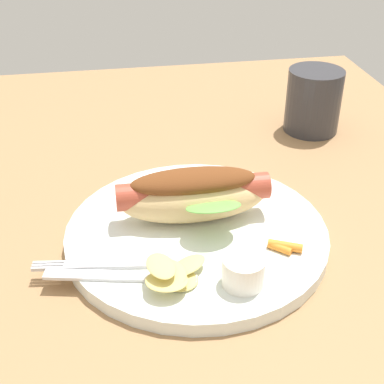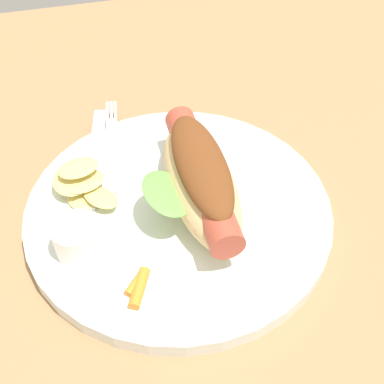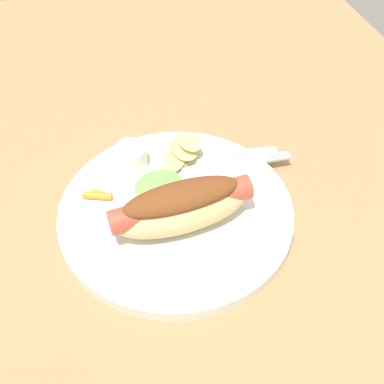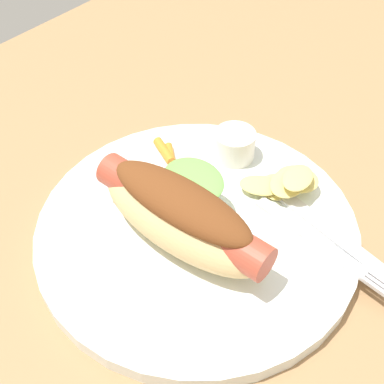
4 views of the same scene
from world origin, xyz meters
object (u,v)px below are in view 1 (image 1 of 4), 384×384
object	(u,v)px
plate	(196,234)
drinking_cup	(313,101)
chips_pile	(172,274)
sauce_ramekin	(243,271)
fork	(109,265)
hot_dog	(194,194)
knife	(120,276)
carrot_garnish	(284,247)

from	to	relation	value
plate	drinking_cup	distance (cm)	34.11
plate	chips_pile	distance (cm)	9.58
sauce_ramekin	fork	world-z (taller)	sauce_ramekin
hot_dog	knife	world-z (taller)	hot_dog
plate	carrot_garnish	bearing A→B (deg)	-122.88
sauce_ramekin	carrot_garnish	bearing A→B (deg)	-52.45
hot_dog	fork	distance (cm)	12.53
carrot_garnish	drinking_cup	size ratio (longest dim) A/B	0.38
knife	chips_pile	size ratio (longest dim) A/B	2.31
knife	carrot_garnish	distance (cm)	17.31
chips_pile	plate	bearing A→B (deg)	-24.83
sauce_ramekin	knife	xyz separation A→B (cm)	(2.84, 11.71, -1.31)
knife	drinking_cup	xyz separation A→B (cm)	(31.95, -31.59, 3.07)
carrot_garnish	drinking_cup	world-z (taller)	drinking_cup
plate	drinking_cup	world-z (taller)	drinking_cup
sauce_ramekin	carrot_garnish	world-z (taller)	sauce_ramekin
carrot_garnish	chips_pile	bearing A→B (deg)	104.14
plate	fork	distance (cm)	11.08
drinking_cup	plate	bearing A→B (deg)	137.90
carrot_garnish	drinking_cup	bearing A→B (deg)	-25.16
fork	drinking_cup	bearing A→B (deg)	-129.65
sauce_ramekin	chips_pile	world-z (taller)	sauce_ramekin
hot_dog	chips_pile	bearing A→B (deg)	69.95
chips_pile	carrot_garnish	bearing A→B (deg)	-75.86
knife	carrot_garnish	size ratio (longest dim) A/B	4.09
plate	knife	xyz separation A→B (cm)	(-6.82, 8.89, 0.98)
sauce_ramekin	fork	bearing A→B (deg)	69.36
plate	fork	xyz separation A→B (cm)	(-4.86, 9.90, 1.00)
fork	drinking_cup	xyz separation A→B (cm)	(30.00, -32.61, 3.05)
carrot_garnish	sauce_ramekin	bearing A→B (deg)	127.55
chips_pile	sauce_ramekin	bearing A→B (deg)	-99.71
fork	chips_pile	distance (cm)	7.06
sauce_ramekin	carrot_garnish	size ratio (longest dim) A/B	1.12
hot_dog	chips_pile	distance (cm)	11.53
plate	drinking_cup	size ratio (longest dim) A/B	3.01
sauce_ramekin	chips_pile	size ratio (longest dim) A/B	0.63
hot_dog	chips_pile	size ratio (longest dim) A/B	2.62
hot_dog	carrot_garnish	world-z (taller)	hot_dog
knife	hot_dog	bearing A→B (deg)	-122.59
chips_pile	drinking_cup	world-z (taller)	drinking_cup
fork	drinking_cup	world-z (taller)	drinking_cup
plate	sauce_ramekin	bearing A→B (deg)	-163.70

